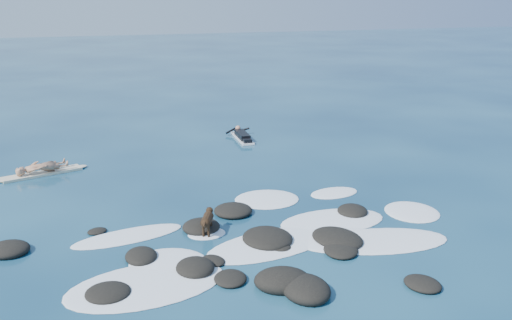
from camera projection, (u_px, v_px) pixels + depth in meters
name	position (u px, v px, depth m)	size (l,w,h in m)	color
ground	(241.00, 232.00, 16.57)	(160.00, 160.00, 0.00)	#0A2642
reef_rocks	(232.00, 261.00, 14.57)	(11.43, 8.01, 0.55)	black
breaking_foam	(277.00, 237.00, 16.19)	(11.68, 7.00, 0.12)	white
standing_surfer_rig	(40.00, 155.00, 21.51)	(3.44, 1.48, 2.00)	beige
paddling_surfer_rig	(242.00, 136.00, 26.92)	(1.22, 2.71, 0.47)	silver
dog	(207.00, 219.00, 16.26)	(0.59, 1.09, 0.73)	black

